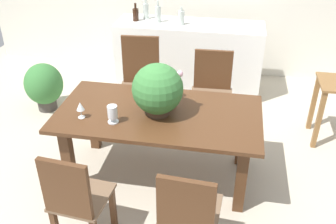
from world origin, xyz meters
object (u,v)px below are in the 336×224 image
object	(u,v)px
chair_far_left	(140,77)
crystal_vase_left	(173,89)
wine_bottle_clear	(181,18)
wine_bottle_tall	(136,14)
flower_centerpiece	(157,90)
wine_glass	(80,107)
chair_far_right	(212,87)
wine_bottle_dark	(158,14)
kitchen_counter	(189,57)
potted_plant_floor	(44,85)
wine_bottle_amber	(146,11)
chair_near_left	(76,199)
chair_near_right	(188,215)
dining_table	(159,123)
crystal_vase_center_near	(113,113)

from	to	relation	value
chair_far_left	crystal_vase_left	size ratio (longest dim) A/B	6.19
wine_bottle_clear	wine_bottle_tall	bearing A→B (deg)	174.97
chair_far_left	flower_centerpiece	size ratio (longest dim) A/B	2.17
crystal_vase_left	wine_glass	size ratio (longest dim) A/B	1.09
chair_far_right	wine_bottle_dark	xyz separation A→B (m)	(-0.82, 0.93, 0.53)
kitchen_counter	potted_plant_floor	xyz separation A→B (m)	(-1.72, -0.92, -0.13)
chair_far_left	kitchen_counter	distance (m)	1.04
wine_bottle_amber	flower_centerpiece	bearing A→B (deg)	-74.16
wine_bottle_amber	potted_plant_floor	size ratio (longest dim) A/B	0.47
potted_plant_floor	chair_near_left	bearing A→B (deg)	-57.88
wine_bottle_dark	potted_plant_floor	xyz separation A→B (m)	(-1.30, -0.90, -0.72)
chair_far_right	wine_bottle_amber	distance (m)	1.56
wine_bottle_dark	chair_near_right	bearing A→B (deg)	-74.44
chair_near_left	wine_bottle_tall	size ratio (longest dim) A/B	3.97
chair_near_right	crystal_vase_left	xyz separation A→B (m)	(-0.33, 1.29, 0.32)
wine_bottle_dark	wine_bottle_amber	size ratio (longest dim) A/B	0.97
crystal_vase_left	wine_bottle_clear	bearing A→B (deg)	95.94
wine_bottle_dark	wine_bottle_tall	bearing A→B (deg)	177.72
chair_near_left	chair_far_right	xyz separation A→B (m)	(0.85, 1.99, 0.01)
chair_near_right	chair_far_right	world-z (taller)	chair_far_right
dining_table	kitchen_counter	xyz separation A→B (m)	(0.02, 1.94, -0.14)
chair_far_right	wine_glass	xyz separation A→B (m)	(-1.08, -1.22, 0.32)
chair_near_left	crystal_vase_center_near	bearing A→B (deg)	-90.17
wine_bottle_tall	flower_centerpiece	bearing A→B (deg)	-70.32
wine_glass	wine_bottle_tall	bearing A→B (deg)	91.25
chair_near_left	wine_bottle_amber	world-z (taller)	wine_bottle_amber
chair_near_right	wine_bottle_clear	world-z (taller)	wine_bottle_clear
wine_bottle_amber	potted_plant_floor	xyz separation A→B (m)	(-1.10, -1.03, -0.72)
wine_bottle_tall	crystal_vase_left	bearing A→B (deg)	-64.36
chair_far_left	chair_near_left	size ratio (longest dim) A/B	1.12
wine_bottle_amber	crystal_vase_center_near	bearing A→B (deg)	-84.11
wine_bottle_amber	wine_bottle_tall	bearing A→B (deg)	-134.45
chair_near_right	crystal_vase_center_near	distance (m)	1.13
wine_bottle_dark	wine_bottle_clear	world-z (taller)	wine_bottle_dark
chair_near_right	kitchen_counter	world-z (taller)	kitchen_counter
chair_near_right	wine_glass	world-z (taller)	chair_near_right
chair_far_left	chair_far_right	world-z (taller)	chair_far_left
crystal_vase_center_near	wine_bottle_clear	world-z (taller)	wine_bottle_clear
chair_far_right	wine_bottle_tall	size ratio (longest dim) A/B	3.96
chair_near_right	potted_plant_floor	xyz separation A→B (m)	(-2.11, 2.03, -0.17)
flower_centerpiece	wine_bottle_amber	distance (m)	2.16
chair_near_left	wine_bottle_amber	xyz separation A→B (m)	(-0.16, 3.05, 0.54)
wine_bottle_dark	wine_bottle_clear	xyz separation A→B (m)	(0.32, -0.04, -0.02)
chair_far_left	flower_centerpiece	bearing A→B (deg)	-72.54
chair_near_right	wine_bottle_dark	xyz separation A→B (m)	(-0.81, 2.93, 0.54)
crystal_vase_left	wine_bottle_clear	world-z (taller)	wine_bottle_clear
dining_table	chair_far_left	world-z (taller)	chair_far_left
chair_near_right	crystal_vase_left	size ratio (longest dim) A/B	5.49
crystal_vase_left	wine_glass	bearing A→B (deg)	-145.70
flower_centerpiece	wine_bottle_amber	world-z (taller)	wine_bottle_amber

